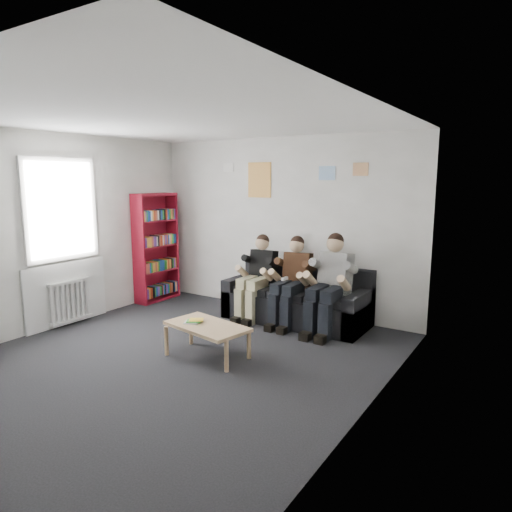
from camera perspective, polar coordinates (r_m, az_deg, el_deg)
The scene contains 14 objects.
room_shell at distance 5.12m, azimuth -10.73°, elevation 1.36°, with size 5.00×5.00×5.00m.
sofa at distance 6.74m, azimuth 5.15°, elevation -5.70°, with size 2.09×0.86×0.81m.
bookshelf at distance 7.95m, azimuth -12.34°, elevation 1.06°, with size 0.27×0.82×1.83m.
coffee_table at distance 5.42m, azimuth -6.14°, elevation -9.01°, with size 0.98×0.54×0.39m.
game_cases at distance 5.49m, azimuth -7.78°, elevation -8.06°, with size 0.20×0.17×0.04m.
person_left at distance 6.79m, azimuth 0.06°, elevation -2.67°, with size 0.38×0.81×1.25m.
person_middle at distance 6.50m, azimuth 4.40°, elevation -3.20°, with size 0.39×0.83×1.27m.
person_right at distance 6.24m, azimuth 9.11°, elevation -3.56°, with size 0.43×0.91×1.35m.
radiator at distance 7.05m, azimuth -22.19°, elevation -5.21°, with size 0.10×0.64×0.60m.
window at distance 6.98m, azimuth -22.90°, elevation 0.29°, with size 0.05×1.30×2.36m.
poster_large at distance 7.28m, azimuth 0.44°, elevation 9.48°, with size 0.42×0.01×0.55m, color #DECF4E.
poster_blue at distance 6.74m, azimuth 8.87°, elevation 10.20°, with size 0.25×0.01×0.20m, color #479FF1.
poster_pink at distance 6.56m, azimuth 12.94°, elevation 10.53°, with size 0.22×0.01×0.18m, color #BE3B7A.
poster_sign at distance 7.62m, azimuth -3.45°, elevation 10.98°, with size 0.20×0.01×0.14m, color white.
Camera 1 is at (3.49, -3.67, 2.08)m, focal length 32.00 mm.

